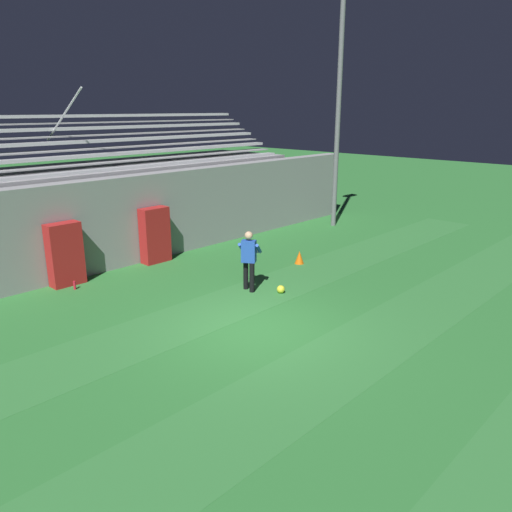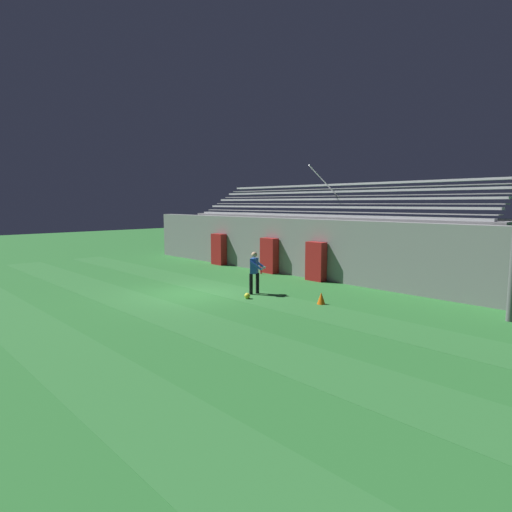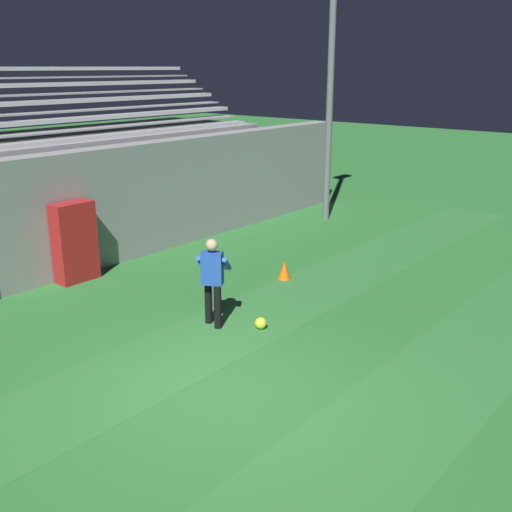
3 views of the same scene
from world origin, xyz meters
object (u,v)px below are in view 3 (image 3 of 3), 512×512
object	(u,v)px
padding_pillar_gate_right	(75,242)
floodlight_pole	(333,13)
goalkeeper	(213,277)
soccer_ball	(261,323)
traffic_cone	(284,270)

from	to	relation	value
padding_pillar_gate_right	floodlight_pole	distance (m)	9.88
padding_pillar_gate_right	goalkeeper	distance (m)	4.05
goalkeeper	soccer_ball	size ratio (longest dim) A/B	7.59
padding_pillar_gate_right	goalkeeper	xyz separation A→B (m)	(0.19, -4.05, 0.06)
soccer_ball	traffic_cone	xyz separation A→B (m)	(2.44, 1.32, 0.10)
floodlight_pole	soccer_ball	world-z (taller)	floodlight_pole
padding_pillar_gate_right	goalkeeper	world-z (taller)	padding_pillar_gate_right
padding_pillar_gate_right	goalkeeper	size ratio (longest dim) A/B	1.07
soccer_ball	padding_pillar_gate_right	bearing A→B (deg)	97.35
goalkeeper	soccer_ball	world-z (taller)	goalkeeper
floodlight_pole	traffic_cone	size ratio (longest dim) A/B	23.49
floodlight_pole	padding_pillar_gate_right	bearing A→B (deg)	172.40
goalkeeper	traffic_cone	size ratio (longest dim) A/B	3.98
floodlight_pole	soccer_ball	xyz separation A→B (m)	(-7.72, -3.72, -5.96)
goalkeeper	soccer_ball	bearing A→B (deg)	-61.31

